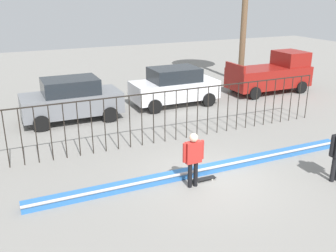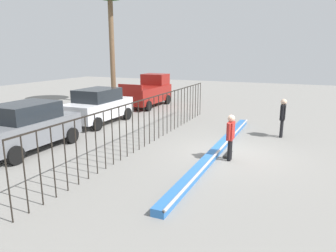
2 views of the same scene
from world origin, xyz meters
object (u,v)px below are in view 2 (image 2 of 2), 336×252
skateboarder (231,133)px  parked_car_gray (27,126)px  skateboard (228,154)px  pickup_truck (148,92)px  camera_operator (283,114)px  parked_car_white (98,106)px

skateboarder → parked_car_gray: parked_car_gray is taller
skateboard → pickup_truck: (8.89, 7.95, 0.98)m
camera_operator → pickup_truck: bearing=-87.5°
skateboard → parked_car_white: parked_car_white is taller
skateboarder → camera_operator: camera_operator is taller
camera_operator → parked_car_white: bearing=-53.3°
skateboard → skateboarder: bearing=-173.8°
skateboard → parked_car_white: size_ratio=0.19×
parked_car_gray → pickup_truck: 11.37m
camera_operator → parked_car_gray: size_ratio=0.42×
camera_operator → parked_car_white: (-0.94, 9.50, -0.10)m
skateboarder → parked_car_white: size_ratio=0.39×
camera_operator → parked_car_gray: bearing=-25.2°
skateboarder → pickup_truck: bearing=51.8°
skateboarder → parked_car_white: (3.19, 8.03, -0.04)m
parked_car_white → pickup_truck: 6.17m
skateboard → parked_car_gray: 7.98m
skateboard → parked_car_white: (2.72, 7.86, 0.91)m
camera_operator → parked_car_gray: 11.04m
skateboard → parked_car_white: 8.37m
skateboarder → camera_operator: size_ratio=0.94×
pickup_truck → parked_car_gray: bearing=176.4°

